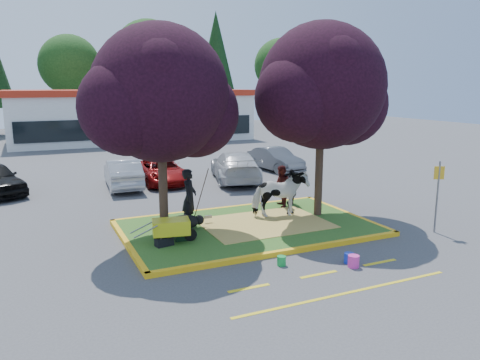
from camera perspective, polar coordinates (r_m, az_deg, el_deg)
name	(u,v)px	position (r m, az deg, el deg)	size (l,w,h in m)	color
ground	(249,230)	(15.90, 1.05, -6.07)	(90.00, 90.00, 0.00)	#424244
median_island	(249,228)	(15.88, 1.06, -5.81)	(8.00, 5.00, 0.15)	#295A1C
curb_near	(287,252)	(13.72, 5.76, -8.70)	(8.30, 0.16, 0.15)	yellow
curb_far	(220,209)	(18.15, -2.47, -3.60)	(8.30, 0.16, 0.15)	yellow
curb_left	(127,244)	(14.67, -13.61, -7.62)	(0.16, 5.30, 0.15)	yellow
curb_right	(347,214)	(17.95, 12.92, -4.06)	(0.16, 5.30, 0.15)	yellow
straw_bedding	(264,223)	(16.11, 2.99, -5.27)	(4.20, 3.00, 0.01)	#C5B151
tree_purple_left	(161,100)	(14.55, -9.61, 9.61)	(5.06, 4.20, 6.51)	black
tree_purple_right	(323,92)	(16.78, 10.03, 10.51)	(5.30, 4.40, 6.82)	black
fire_lane_stripe_a	(249,288)	(11.55, 1.09, -13.04)	(1.10, 0.12, 0.01)	yellow
fire_lane_stripe_b	(319,274)	(12.48, 9.57, -11.28)	(1.10, 0.12, 0.01)	yellow
fire_lane_stripe_c	(380,262)	(13.63, 16.66, -9.61)	(1.10, 0.12, 0.01)	yellow
fire_lane_long	(347,293)	(11.59, 12.97, -13.26)	(6.00, 0.10, 0.01)	yellow
retail_building	(132,115)	(42.60, -13.02, 7.78)	(20.40, 8.40, 4.40)	silver
treeline	(103,56)	(51.95, -16.39, 14.29)	(46.58, 7.80, 14.63)	black
cow	(280,194)	(16.74, 4.88, -1.74)	(0.89, 1.96, 1.65)	white
calf	(183,222)	(15.49, -6.91, -5.13)	(1.10, 0.62, 0.48)	black
handler	(189,198)	(15.69, -6.19, -2.14)	(0.70, 0.46, 1.93)	black
visitor_a	(281,186)	(18.15, 5.05, -0.77)	(0.78, 0.61, 1.61)	#421313
visitor_b	(292,187)	(18.60, 6.30, -0.82)	(0.82, 0.34, 1.41)	black
wheelbarrow	(172,227)	(14.10, -8.34, -5.70)	(1.96, 0.85, 0.74)	black
gear_bag_dark	(164,241)	(14.06, -9.23, -7.40)	(0.52, 0.28, 0.26)	black
gear_bag_green	(182,236)	(14.47, -7.07, -6.84)	(0.44, 0.27, 0.24)	black
sign_post	(438,189)	(16.56, 22.97, -1.03)	(0.32, 0.16, 2.39)	slate
bucket_green	(281,261)	(12.89, 5.08, -9.78)	(0.24, 0.24, 0.26)	#179638
bucket_pink	(354,261)	(13.08, 13.67, -9.60)	(0.30, 0.30, 0.33)	#E332A1
bucket_blue	(349,258)	(13.33, 13.15, -9.25)	(0.27, 0.27, 0.29)	#1834C3
car_silver	(123,173)	(22.84, -14.09, 0.79)	(1.47, 4.21, 1.39)	#A0A2A7
car_red	(162,171)	(23.57, -9.52, 1.09)	(2.01, 4.35, 1.21)	maroon
car_white	(235,166)	(23.78, -0.60, 1.70)	(2.11, 5.19, 1.51)	silver
car_grey	(275,159)	(26.68, 4.33, 2.54)	(1.39, 3.99, 1.31)	#505257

